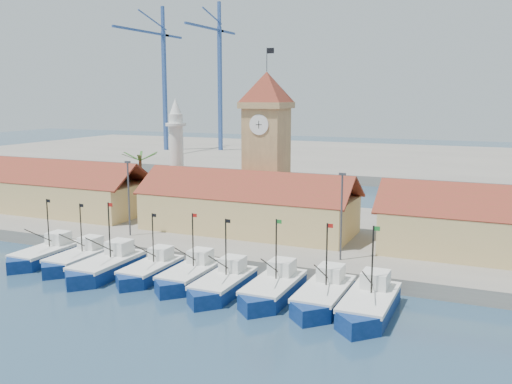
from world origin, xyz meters
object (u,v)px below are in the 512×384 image
at_px(boat_0, 44,255).
at_px(clock_tower, 267,143).
at_px(boat_4, 189,276).
at_px(minaret, 177,154).

relative_size(boat_0, clock_tower, 0.43).
height_order(boat_4, minaret, minaret).
height_order(boat_0, boat_4, boat_0).
xyz_separation_m(boat_0, clock_tower, (17.06, 22.93, 11.20)).
bearing_deg(boat_4, minaret, 123.17).
distance_m(clock_tower, minaret, 15.30).
distance_m(boat_0, minaret, 26.58).
xyz_separation_m(clock_tower, minaret, (-15.00, 2.00, -2.23)).
bearing_deg(boat_4, boat_0, -179.93).
distance_m(boat_0, boat_4, 18.34).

